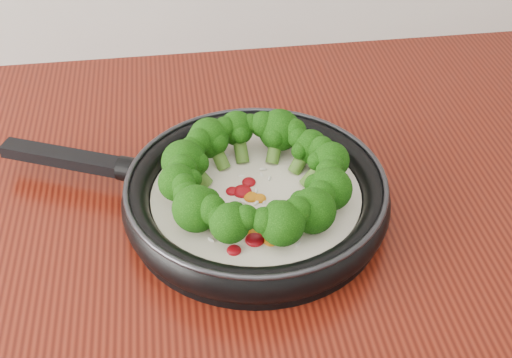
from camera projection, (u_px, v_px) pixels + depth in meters
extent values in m
cylinder|color=black|center=(256.00, 210.00, 0.74)|extent=(0.37, 0.37, 0.01)
torus|color=black|center=(256.00, 195.00, 0.73)|extent=(0.39, 0.39, 0.03)
torus|color=#2D2D33|center=(256.00, 181.00, 0.71)|extent=(0.37, 0.37, 0.01)
cube|color=black|center=(70.00, 159.00, 0.77)|extent=(0.17, 0.09, 0.01)
cylinder|color=black|center=(131.00, 170.00, 0.75)|extent=(0.04, 0.04, 0.03)
cylinder|color=white|center=(256.00, 200.00, 0.73)|extent=(0.30, 0.30, 0.02)
ellipsoid|color=maroon|center=(242.00, 192.00, 0.73)|extent=(0.03, 0.03, 0.01)
ellipsoid|color=maroon|center=(213.00, 199.00, 0.72)|extent=(0.02, 0.02, 0.01)
ellipsoid|color=orange|center=(260.00, 198.00, 0.72)|extent=(0.02, 0.02, 0.01)
ellipsoid|color=maroon|center=(325.00, 212.00, 0.70)|extent=(0.02, 0.02, 0.01)
ellipsoid|color=maroon|center=(251.00, 220.00, 0.69)|extent=(0.02, 0.02, 0.01)
ellipsoid|color=orange|center=(251.00, 197.00, 0.72)|extent=(0.02, 0.02, 0.01)
ellipsoid|color=maroon|center=(234.00, 250.00, 0.66)|extent=(0.02, 0.02, 0.01)
ellipsoid|color=maroon|center=(255.00, 240.00, 0.67)|extent=(0.03, 0.03, 0.01)
ellipsoid|color=orange|center=(218.00, 231.00, 0.68)|extent=(0.02, 0.02, 0.01)
ellipsoid|color=maroon|center=(303.00, 221.00, 0.69)|extent=(0.02, 0.02, 0.01)
ellipsoid|color=maroon|center=(249.00, 182.00, 0.74)|extent=(0.02, 0.02, 0.01)
ellipsoid|color=orange|center=(256.00, 234.00, 0.67)|extent=(0.02, 0.02, 0.01)
ellipsoid|color=maroon|center=(311.00, 222.00, 0.69)|extent=(0.02, 0.02, 0.01)
ellipsoid|color=maroon|center=(192.00, 216.00, 0.69)|extent=(0.02, 0.02, 0.01)
ellipsoid|color=orange|center=(271.00, 241.00, 0.67)|extent=(0.02, 0.02, 0.01)
ellipsoid|color=maroon|center=(232.00, 191.00, 0.73)|extent=(0.02, 0.02, 0.01)
ellipsoid|color=maroon|center=(229.00, 211.00, 0.70)|extent=(0.02, 0.02, 0.01)
ellipsoid|color=orange|center=(208.00, 150.00, 0.78)|extent=(0.02, 0.02, 0.01)
ellipsoid|color=white|center=(298.00, 244.00, 0.66)|extent=(0.01, 0.01, 0.00)
ellipsoid|color=white|center=(220.00, 200.00, 0.71)|extent=(0.01, 0.01, 0.00)
ellipsoid|color=white|center=(198.00, 155.00, 0.78)|extent=(0.01, 0.00, 0.00)
ellipsoid|color=white|center=(282.00, 209.00, 0.70)|extent=(0.01, 0.01, 0.00)
ellipsoid|color=white|center=(249.00, 192.00, 0.72)|extent=(0.00, 0.01, 0.00)
ellipsoid|color=white|center=(245.00, 190.00, 0.73)|extent=(0.01, 0.00, 0.00)
ellipsoid|color=white|center=(257.00, 199.00, 0.72)|extent=(0.01, 0.01, 0.00)
ellipsoid|color=white|center=(241.00, 176.00, 0.75)|extent=(0.01, 0.00, 0.00)
ellipsoid|color=white|center=(211.00, 240.00, 0.67)|extent=(0.01, 0.01, 0.00)
ellipsoid|color=white|center=(298.00, 203.00, 0.71)|extent=(0.01, 0.01, 0.00)
ellipsoid|color=white|center=(269.00, 179.00, 0.74)|extent=(0.01, 0.01, 0.00)
ellipsoid|color=white|center=(254.00, 197.00, 0.72)|extent=(0.01, 0.01, 0.00)
ellipsoid|color=white|center=(257.00, 203.00, 0.71)|extent=(0.01, 0.01, 0.00)
ellipsoid|color=white|center=(207.00, 179.00, 0.74)|extent=(0.01, 0.01, 0.00)
ellipsoid|color=white|center=(310.00, 222.00, 0.69)|extent=(0.00, 0.01, 0.00)
ellipsoid|color=white|center=(243.00, 202.00, 0.71)|extent=(0.01, 0.01, 0.00)
ellipsoid|color=white|center=(336.00, 181.00, 0.74)|extent=(0.01, 0.01, 0.00)
ellipsoid|color=white|center=(339.00, 198.00, 0.72)|extent=(0.01, 0.01, 0.00)
ellipsoid|color=white|center=(263.00, 169.00, 0.75)|extent=(0.01, 0.01, 0.00)
ellipsoid|color=white|center=(262.00, 175.00, 0.75)|extent=(0.00, 0.01, 0.00)
ellipsoid|color=white|center=(328.00, 199.00, 0.72)|extent=(0.01, 0.01, 0.00)
ellipsoid|color=white|center=(264.00, 202.00, 0.71)|extent=(0.00, 0.01, 0.00)
ellipsoid|color=white|center=(226.00, 156.00, 0.78)|extent=(0.01, 0.01, 0.00)
ellipsoid|color=white|center=(224.00, 220.00, 0.69)|extent=(0.01, 0.00, 0.00)
ellipsoid|color=white|center=(256.00, 191.00, 0.73)|extent=(0.00, 0.01, 0.00)
cylinder|color=#57842B|center=(314.00, 196.00, 0.70)|extent=(0.03, 0.03, 0.03)
sphere|color=black|center=(330.00, 189.00, 0.69)|extent=(0.06, 0.06, 0.05)
sphere|color=black|center=(329.00, 172.00, 0.70)|extent=(0.04, 0.04, 0.03)
sphere|color=black|center=(324.00, 195.00, 0.68)|extent=(0.04, 0.04, 0.03)
sphere|color=black|center=(315.00, 185.00, 0.69)|extent=(0.03, 0.03, 0.02)
cylinder|color=#57842B|center=(314.00, 174.00, 0.73)|extent=(0.03, 0.02, 0.04)
sphere|color=black|center=(331.00, 160.00, 0.72)|extent=(0.05, 0.05, 0.04)
sphere|color=black|center=(322.00, 147.00, 0.73)|extent=(0.03, 0.03, 0.03)
sphere|color=black|center=(333.00, 165.00, 0.71)|extent=(0.03, 0.03, 0.02)
sphere|color=black|center=(317.00, 161.00, 0.72)|extent=(0.03, 0.03, 0.02)
cylinder|color=#57842B|center=(300.00, 162.00, 0.75)|extent=(0.03, 0.03, 0.03)
sphere|color=black|center=(310.00, 147.00, 0.75)|extent=(0.05, 0.05, 0.04)
sphere|color=black|center=(298.00, 137.00, 0.75)|extent=(0.03, 0.03, 0.02)
sphere|color=black|center=(317.00, 150.00, 0.74)|extent=(0.03, 0.03, 0.02)
sphere|color=black|center=(300.00, 151.00, 0.74)|extent=(0.03, 0.03, 0.02)
cylinder|color=#57842B|center=(275.00, 150.00, 0.77)|extent=(0.03, 0.04, 0.03)
sphere|color=black|center=(279.00, 130.00, 0.77)|extent=(0.06, 0.06, 0.05)
sphere|color=black|center=(263.00, 124.00, 0.76)|extent=(0.04, 0.04, 0.03)
sphere|color=black|center=(294.00, 131.00, 0.76)|extent=(0.04, 0.04, 0.03)
sphere|color=black|center=(275.00, 136.00, 0.75)|extent=(0.03, 0.03, 0.02)
cylinder|color=#57842B|center=(241.00, 148.00, 0.77)|extent=(0.02, 0.03, 0.04)
sphere|color=black|center=(237.00, 128.00, 0.77)|extent=(0.05, 0.05, 0.04)
sphere|color=black|center=(225.00, 128.00, 0.76)|extent=(0.03, 0.03, 0.03)
sphere|color=black|center=(250.00, 124.00, 0.77)|extent=(0.03, 0.03, 0.02)
sphere|color=black|center=(240.00, 135.00, 0.76)|extent=(0.03, 0.03, 0.02)
cylinder|color=#57842B|center=(219.00, 156.00, 0.76)|extent=(0.03, 0.04, 0.03)
sphere|color=black|center=(209.00, 138.00, 0.76)|extent=(0.06, 0.06, 0.05)
sphere|color=black|center=(199.00, 141.00, 0.74)|extent=(0.04, 0.04, 0.03)
sphere|color=black|center=(223.00, 130.00, 0.76)|extent=(0.04, 0.04, 0.03)
sphere|color=black|center=(218.00, 143.00, 0.75)|extent=(0.03, 0.03, 0.02)
cylinder|color=#57842B|center=(199.00, 175.00, 0.73)|extent=(0.03, 0.03, 0.03)
sphere|color=black|center=(184.00, 162.00, 0.72)|extent=(0.07, 0.07, 0.05)
sphere|color=black|center=(182.00, 168.00, 0.70)|extent=(0.04, 0.04, 0.03)
sphere|color=black|center=(192.00, 149.00, 0.73)|extent=(0.04, 0.04, 0.03)
sphere|color=black|center=(198.00, 163.00, 0.72)|extent=(0.03, 0.03, 0.02)
cylinder|color=#57842B|center=(195.00, 192.00, 0.71)|extent=(0.03, 0.02, 0.04)
sphere|color=black|center=(177.00, 182.00, 0.69)|extent=(0.05, 0.05, 0.04)
sphere|color=black|center=(184.00, 186.00, 0.68)|extent=(0.03, 0.03, 0.03)
sphere|color=black|center=(179.00, 169.00, 0.70)|extent=(0.03, 0.03, 0.02)
sphere|color=black|center=(193.00, 179.00, 0.69)|extent=(0.03, 0.03, 0.02)
cylinder|color=#57842B|center=(210.00, 212.00, 0.68)|extent=(0.03, 0.03, 0.03)
sphere|color=black|center=(196.00, 209.00, 0.66)|extent=(0.06, 0.06, 0.05)
sphere|color=black|center=(212.00, 210.00, 0.65)|extent=(0.04, 0.04, 0.03)
sphere|color=black|center=(187.00, 194.00, 0.67)|extent=(0.04, 0.04, 0.03)
sphere|color=black|center=(208.00, 200.00, 0.67)|extent=(0.03, 0.03, 0.02)
cylinder|color=#57842B|center=(236.00, 224.00, 0.67)|extent=(0.03, 0.04, 0.04)
sphere|color=black|center=(230.00, 223.00, 0.64)|extent=(0.05, 0.05, 0.04)
sphere|color=black|center=(246.00, 217.00, 0.64)|extent=(0.03, 0.03, 0.03)
sphere|color=black|center=(216.00, 214.00, 0.65)|extent=(0.03, 0.03, 0.02)
sphere|color=black|center=(235.00, 211.00, 0.66)|extent=(0.03, 0.03, 0.02)
cylinder|color=#57842B|center=(276.00, 224.00, 0.67)|extent=(0.02, 0.04, 0.04)
sphere|color=black|center=(282.00, 223.00, 0.64)|extent=(0.06, 0.06, 0.05)
sphere|color=black|center=(297.00, 211.00, 0.65)|extent=(0.04, 0.04, 0.03)
sphere|color=black|center=(264.00, 220.00, 0.64)|extent=(0.04, 0.04, 0.03)
sphere|color=black|center=(277.00, 211.00, 0.65)|extent=(0.03, 0.03, 0.02)
cylinder|color=#57842B|center=(300.00, 214.00, 0.68)|extent=(0.03, 0.03, 0.03)
sphere|color=black|center=(313.00, 211.00, 0.67)|extent=(0.06, 0.06, 0.05)
sphere|color=black|center=(321.00, 194.00, 0.67)|extent=(0.04, 0.04, 0.03)
sphere|color=black|center=(298.00, 213.00, 0.65)|extent=(0.04, 0.04, 0.03)
sphere|color=black|center=(301.00, 202.00, 0.67)|extent=(0.03, 0.03, 0.02)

